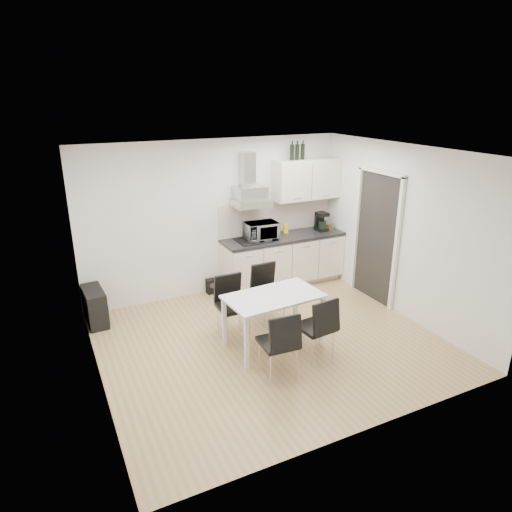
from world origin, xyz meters
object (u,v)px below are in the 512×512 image
Objects in this scene: kitchenette at (285,240)px; guitar_amp at (95,306)px; dining_table at (273,302)px; chair_far_left at (233,307)px; chair_far_right at (269,294)px; chair_near_right at (315,328)px; chair_near_left at (278,343)px; floor_speaker at (211,286)px.

guitar_amp is at bearing -178.52° from kitchenette.
chair_far_left is at bearing 124.12° from dining_table.
chair_far_right reaches higher than dining_table.
chair_near_right is at bearing -60.66° from dining_table.
chair_far_right is 2.61m from guitar_amp.
chair_far_left and chair_far_right have the same top height.
dining_table is (-1.19, -1.83, -0.17)m from kitchenette.
chair_far_left and chair_near_left have the same top height.
chair_near_left is 3.00m from guitar_amp.
dining_table is at bearing 69.83° from chair_near_left.
chair_far_right and chair_near_left have the same top height.
chair_near_left reaches higher than dining_table.
kitchenette is 1.54m from chair_far_right.
dining_table is at bearing -42.47° from guitar_amp.
chair_far_right is 3.42× the size of floor_speaker.
chair_far_left is at bearing 13.47° from chair_far_right.
chair_far_left is (-1.57, -1.35, -0.39)m from kitchenette.
kitchenette reaches higher than chair_near_right.
chair_near_right is (0.34, -0.51, -0.22)m from dining_table.
dining_table is 0.65m from chair_near_right.
guitar_amp is at bearing 136.18° from dining_table.
dining_table reaches higher than floor_speaker.
chair_far_left is (-0.38, 0.48, -0.22)m from dining_table.
dining_table is at bearing 128.22° from chair_far_left.
chair_far_right is 1.44m from floor_speaker.
chair_far_left is 1.00× the size of chair_far_right.
chair_near_right is at bearing 125.83° from chair_far_left.
kitchenette is at bearing -139.36° from chair_far_left.
guitar_amp is (-1.81, 2.38, -0.17)m from chair_near_left.
floor_speaker is (1.94, 0.25, -0.14)m from guitar_amp.
kitchenette is at bearing -129.33° from chair_far_right.
kitchenette is 3.33m from guitar_amp.
chair_far_right is at bearing -128.00° from kitchenette.
chair_far_left is at bearing -139.40° from kitchenette.
dining_table is at bearing -123.10° from kitchenette.
kitchenette is 3.82× the size of guitar_amp.
dining_table is 1.50× the size of chair_far_left.
chair_near_left is (-1.47, -2.47, -0.39)m from kitchenette.
guitar_amp is at bearing -36.28° from chair_far_left.
floor_speaker is (-0.49, 2.50, -0.31)m from chair_near_right.
chair_far_right is at bearing -74.03° from floor_speaker.
kitchenette reaches higher than chair_far_left.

